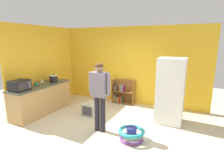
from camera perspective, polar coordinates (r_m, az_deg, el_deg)
ground_plane at (r=4.99m, az=-3.22°, el=-13.29°), size 12.00×12.00×0.00m
back_wall at (r=6.68m, az=6.11°, el=5.52°), size 5.20×0.06×2.70m
left_side_wall at (r=6.78m, az=-20.10°, el=4.91°), size 0.06×2.99×2.70m
kitchen_counter at (r=6.24m, az=-20.59°, el=-4.24°), size 0.65×2.06×0.90m
refrigerator at (r=5.31m, az=17.41°, el=-2.02°), size 0.73×0.68×1.78m
bookshelf at (r=6.80m, az=3.14°, el=-2.81°), size 0.80×0.28×0.85m
standing_person at (r=4.51m, az=-3.81°, el=-2.17°), size 0.57×0.22×1.71m
baby_walker at (r=4.40m, az=5.95°, el=-14.84°), size 0.60×0.60×0.32m
pet_carrier at (r=5.86m, az=-6.22°, el=-7.34°), size 0.42×0.55×0.36m
microwave at (r=5.63m, az=-26.29°, el=-0.36°), size 0.37×0.48×0.28m
crock_pot at (r=6.40m, az=-17.36°, el=1.59°), size 0.26×0.26×0.25m
banana_bunch at (r=6.28m, az=-20.30°, el=0.40°), size 0.15×0.16×0.04m
ketchup_bottle at (r=6.01m, az=-24.36°, el=0.19°), size 0.07×0.07×0.25m
teal_cup at (r=6.05m, az=-21.97°, el=-0.00°), size 0.08×0.08×0.09m
red_cup at (r=6.23m, az=-21.86°, el=0.35°), size 0.08×0.08×0.09m
white_cup at (r=6.44m, az=-20.60°, el=0.85°), size 0.08×0.08×0.09m
green_cup at (r=6.67m, az=-16.66°, el=1.53°), size 0.08×0.08×0.09m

